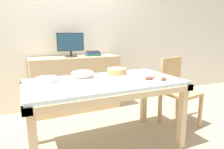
{
  "coord_description": "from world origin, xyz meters",
  "views": [
    {
      "loc": [
        -0.79,
        -1.92,
        1.27
      ],
      "look_at": [
        0.08,
        -0.02,
        0.84
      ],
      "focal_mm": 32.0,
      "sensor_mm": 36.0,
      "label": 1
    }
  ],
  "objects": [
    {
      "name": "pastry_platter",
      "position": [
        0.5,
        -0.23,
        0.79
      ],
      "size": [
        0.3,
        0.3,
        0.04
      ],
      "color": "white",
      "rests_on": "dining_table"
    },
    {
      "name": "chair",
      "position": [
        1.14,
        0.13,
        0.52
      ],
      "size": [
        0.49,
        0.49,
        0.94
      ],
      "color": "tan",
      "rests_on": "ground"
    },
    {
      "name": "cake_chocolate_round",
      "position": [
        0.24,
        0.19,
        0.81
      ],
      "size": [
        0.31,
        0.31,
        0.08
      ],
      "color": "white",
      "rests_on": "dining_table"
    },
    {
      "name": "tealight_centre",
      "position": [
        -0.29,
        -0.09,
        0.79
      ],
      "size": [
        0.04,
        0.04,
        0.04
      ],
      "color": "silver",
      "rests_on": "dining_table"
    },
    {
      "name": "tealight_near_front",
      "position": [
        0.59,
        0.11,
        0.79
      ],
      "size": [
        0.04,
        0.04,
        0.04
      ],
      "color": "silver",
      "rests_on": "dining_table"
    },
    {
      "name": "cake_golden_bundt",
      "position": [
        -0.17,
        0.23,
        0.81
      ],
      "size": [
        0.26,
        0.26,
        0.07
      ],
      "color": "white",
      "rests_on": "dining_table"
    },
    {
      "name": "computer_monitor",
      "position": [
        -0.07,
        1.24,
        1.09
      ],
      "size": [
        0.42,
        0.2,
        0.38
      ],
      "color": "#262628",
      "rests_on": "sideboard"
    },
    {
      "name": "book_stack",
      "position": [
        0.31,
        1.24,
        0.94
      ],
      "size": [
        0.25,
        0.19,
        0.09
      ],
      "color": "#2D6638",
      "rests_on": "sideboard"
    },
    {
      "name": "tealight_left_edge",
      "position": [
        -0.23,
        -0.23,
        0.79
      ],
      "size": [
        0.04,
        0.04,
        0.04
      ],
      "color": "silver",
      "rests_on": "dining_table"
    },
    {
      "name": "wall_back",
      "position": [
        0.0,
        1.54,
        1.3
      ],
      "size": [
        8.0,
        0.1,
        2.6
      ],
      "primitive_type": "cube",
      "color": "silver",
      "rests_on": "ground"
    },
    {
      "name": "sideboard",
      "position": [
        0.0,
        1.24,
        0.45
      ],
      "size": [
        1.41,
        0.44,
        0.9
      ],
      "color": "#D1B284",
      "rests_on": "ground"
    },
    {
      "name": "plate_stack",
      "position": [
        -0.57,
        0.19,
        0.8
      ],
      "size": [
        0.21,
        0.21,
        0.05
      ],
      "color": "white",
      "rests_on": "dining_table"
    },
    {
      "name": "dining_table",
      "position": [
        0.0,
        0.0,
        0.68
      ],
      "size": [
        1.66,
        0.88,
        0.78
      ],
      "color": "silver",
      "rests_on": "ground"
    },
    {
      "name": "ground_plane",
      "position": [
        0.0,
        0.0,
        0.0
      ],
      "size": [
        12.0,
        12.0,
        0.0
      ],
      "primitive_type": "plane",
      "color": "tan"
    }
  ]
}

